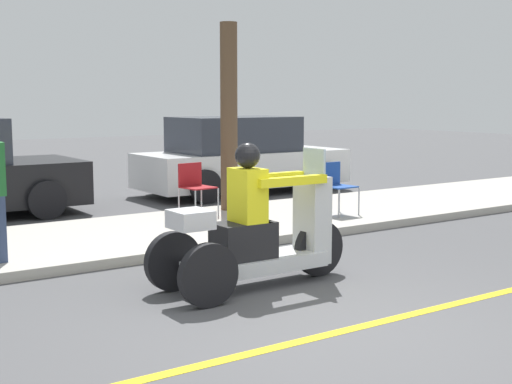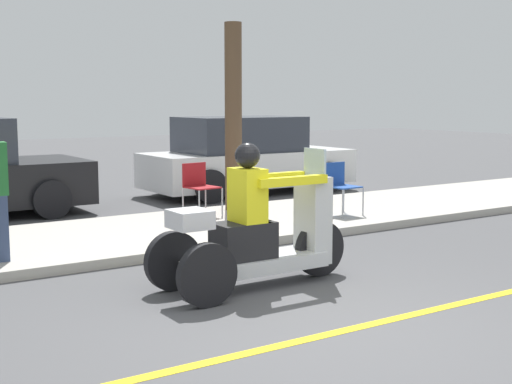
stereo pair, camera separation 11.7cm
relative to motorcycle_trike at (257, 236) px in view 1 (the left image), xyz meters
The scene contains 8 objects.
ground_plane 1.71m from the motorcycle_trike, 98.68° to the right, with size 60.00×60.00×0.00m, color #4C4C4F.
lane_stripe 1.69m from the motorcycle_trike, 90.32° to the right, with size 24.00×0.12×0.01m.
sidewalk_strip 3.05m from the motorcycle_trike, 94.66° to the left, with size 28.00×2.80×0.12m.
motorcycle_trike is the anchor object (origin of this frame).
folding_chair_set_back 3.98m from the motorcycle_trike, 69.64° to the left, with size 0.51×0.51×0.82m.
folding_chair_curbside 4.18m from the motorcycle_trike, 38.11° to the left, with size 0.49×0.49×0.82m.
parked_car_lot_center 7.42m from the motorcycle_trike, 58.07° to the left, with size 4.39×1.92×1.58m.
tree_trunk 4.60m from the motorcycle_trike, 61.28° to the left, with size 0.28×0.28×3.05m.
Camera 1 is at (-3.87, -4.36, 1.95)m, focal length 50.00 mm.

